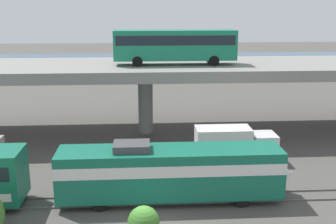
# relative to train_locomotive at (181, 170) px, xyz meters

# --- Properties ---
(rail_strip_near) EXTENTS (110.00, 0.12, 0.12)m
(rail_strip_near) POSITION_rel_train_locomotive_xyz_m (-2.17, -0.73, -2.13)
(rail_strip_near) COLOR #59544C
(rail_strip_near) RESTS_ON ground_plane
(rail_strip_far) EXTENTS (110.00, 0.12, 0.12)m
(rail_strip_far) POSITION_rel_train_locomotive_xyz_m (-2.17, 0.73, -2.13)
(rail_strip_far) COLOR #59544C
(rail_strip_far) RESTS_ON ground_plane
(train_locomotive) EXTENTS (16.01, 3.04, 4.18)m
(train_locomotive) POSITION_rel_train_locomotive_xyz_m (0.00, 0.00, 0.00)
(train_locomotive) COLOR #14664C
(train_locomotive) RESTS_ON ground_plane
(highway_overpass) EXTENTS (96.00, 11.48, 7.24)m
(highway_overpass) POSITION_rel_train_locomotive_xyz_m (-2.17, 16.00, 4.40)
(highway_overpass) COLOR gray
(highway_overpass) RESTS_ON ground_plane
(transit_bus_on_overpass) EXTENTS (12.00, 2.68, 3.40)m
(transit_bus_on_overpass) POSITION_rel_train_locomotive_xyz_m (0.81, 15.17, 7.11)
(transit_bus_on_overpass) COLOR #197A56
(transit_bus_on_overpass) RESTS_ON highway_overpass
(service_truck_east) EXTENTS (6.80, 2.46, 3.04)m
(service_truck_east) POSITION_rel_train_locomotive_xyz_m (5.09, 6.89, -0.56)
(service_truck_east) COLOR silver
(service_truck_east) RESTS_ON ground_plane
(pier_parking_lot) EXTENTS (70.49, 10.15, 1.43)m
(pier_parking_lot) POSITION_rel_train_locomotive_xyz_m (-2.17, 51.00, -1.48)
(pier_parking_lot) COLOR gray
(pier_parking_lot) RESTS_ON ground_plane
(parked_car_0) EXTENTS (4.11, 1.90, 1.50)m
(parked_car_0) POSITION_rel_train_locomotive_xyz_m (17.23, 50.09, 0.01)
(parked_car_0) COLOR black
(parked_car_0) RESTS_ON pier_parking_lot
(parked_car_1) EXTENTS (4.63, 1.93, 1.50)m
(parked_car_1) POSITION_rel_train_locomotive_xyz_m (-25.68, 52.17, 0.01)
(parked_car_1) COLOR maroon
(parked_car_1) RESTS_ON pier_parking_lot
(parked_car_2) EXTENTS (4.69, 1.99, 1.50)m
(parked_car_2) POSITION_rel_train_locomotive_xyz_m (26.00, 48.85, 0.01)
(parked_car_2) COLOR #515459
(parked_car_2) RESTS_ON pier_parking_lot
(parked_car_3) EXTENTS (4.07, 1.82, 1.50)m
(parked_car_3) POSITION_rel_train_locomotive_xyz_m (-20.75, 48.94, 0.01)
(parked_car_3) COLOR #515459
(parked_car_3) RESTS_ON pier_parking_lot
(parked_car_4) EXTENTS (4.15, 1.92, 1.50)m
(parked_car_4) POSITION_rel_train_locomotive_xyz_m (-1.69, 51.23, 0.01)
(parked_car_4) COLOR #9E998C
(parked_car_4) RESTS_ON pier_parking_lot
(parked_car_5) EXTENTS (4.11, 1.84, 1.50)m
(parked_car_5) POSITION_rel_train_locomotive_xyz_m (11.26, 50.55, 0.01)
(parked_car_5) COLOR #515459
(parked_car_5) RESTS_ON pier_parking_lot
(parked_car_6) EXTENTS (4.19, 1.87, 1.50)m
(parked_car_6) POSITION_rel_train_locomotive_xyz_m (3.64, 49.32, 0.01)
(parked_car_6) COLOR #0C4C26
(parked_car_6) RESTS_ON pier_parking_lot
(harbor_water) EXTENTS (140.00, 36.00, 0.01)m
(harbor_water) POSITION_rel_train_locomotive_xyz_m (-2.17, 74.00, -2.19)
(harbor_water) COLOR #2D5170
(harbor_water) RESTS_ON ground_plane
(shrub_right) EXTENTS (1.84, 1.84, 1.84)m
(shrub_right) POSITION_rel_train_locomotive_xyz_m (-2.59, -4.53, -1.27)
(shrub_right) COLOR #3B7629
(shrub_right) RESTS_ON ground_plane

